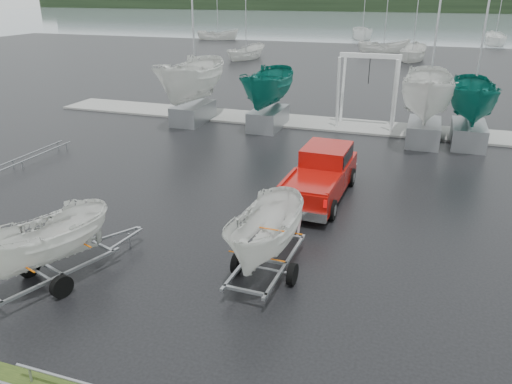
% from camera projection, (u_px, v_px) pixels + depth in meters
% --- Properties ---
extents(ground_plane, '(120.00, 120.00, 0.00)m').
position_uv_depth(ground_plane, '(194.00, 204.00, 18.44)').
color(ground_plane, black).
rests_on(ground_plane, ground).
extents(lake, '(300.00, 300.00, 0.00)m').
position_uv_depth(lake, '(397.00, 26.00, 106.01)').
color(lake, gray).
rests_on(lake, ground).
extents(dock, '(30.00, 3.00, 0.12)m').
position_uv_depth(dock, '(288.00, 121.00, 29.80)').
color(dock, gray).
rests_on(dock, ground).
extents(treeline, '(300.00, 8.00, 6.00)m').
position_uv_depth(treeline, '(414.00, 3.00, 166.17)').
color(treeline, black).
rests_on(treeline, ground).
extents(pickup_truck, '(2.13, 5.43, 1.79)m').
position_uv_depth(pickup_truck, '(322.00, 172.00, 18.85)').
color(pickup_truck, '#8F0C07').
rests_on(pickup_truck, ground).
extents(trailer_hitched, '(1.80, 3.64, 4.60)m').
position_uv_depth(trailer_hitched, '(267.00, 191.00, 12.93)').
color(trailer_hitched, gray).
rests_on(trailer_hitched, ground).
extents(trailer_parked, '(2.29, 3.79, 4.34)m').
position_uv_depth(trailer_parked, '(39.00, 202.00, 12.58)').
color(trailer_parked, gray).
rests_on(trailer_parked, ground).
extents(boat_hoist, '(3.30, 2.18, 4.12)m').
position_uv_depth(boat_hoist, '(368.00, 81.00, 27.45)').
color(boat_hoist, silver).
rests_on(boat_hoist, ground).
extents(keelboat_0, '(2.62, 3.20, 10.79)m').
position_uv_depth(keelboat_0, '(190.00, 50.00, 28.06)').
color(keelboat_0, gray).
rests_on(keelboat_0, ground).
extents(keelboat_1, '(2.24, 3.20, 7.05)m').
position_uv_depth(keelboat_1, '(269.00, 65.00, 27.10)').
color(keelboat_1, gray).
rests_on(keelboat_1, ground).
extents(keelboat_2, '(2.57, 3.20, 10.74)m').
position_uv_depth(keelboat_2, '(433.00, 62.00, 24.20)').
color(keelboat_2, gray).
rests_on(keelboat_2, ground).
extents(keelboat_3, '(2.22, 3.20, 10.39)m').
position_uv_depth(keelboat_3, '(478.00, 75.00, 24.04)').
color(keelboat_3, gray).
rests_on(keelboat_3, ground).
extents(mast_rack_0, '(0.56, 6.50, 0.06)m').
position_uv_depth(mast_rack_0, '(17.00, 161.00, 21.88)').
color(mast_rack_0, gray).
rests_on(mast_rack_0, ground).
extents(moored_boat_0, '(2.91, 2.96, 11.12)m').
position_uv_depth(moored_boat_0, '(246.00, 59.00, 56.21)').
color(moored_boat_0, silver).
rests_on(moored_boat_0, ground).
extents(moored_boat_1, '(2.88, 2.83, 11.18)m').
position_uv_depth(moored_boat_1, '(383.00, 52.00, 62.08)').
color(moored_boat_1, silver).
rests_on(moored_boat_1, ground).
extents(moored_boat_2, '(2.87, 2.93, 11.49)m').
position_uv_depth(moored_boat_2, '(412.00, 60.00, 55.31)').
color(moored_boat_2, silver).
rests_on(moored_boat_2, ground).
extents(moored_boat_3, '(2.68, 2.74, 11.42)m').
position_uv_depth(moored_boat_3, '(494.00, 45.00, 70.33)').
color(moored_boat_3, silver).
rests_on(moored_boat_3, ground).
extents(moored_boat_4, '(3.08, 3.04, 11.21)m').
position_uv_depth(moored_boat_4, '(218.00, 40.00, 77.27)').
color(moored_boat_4, silver).
rests_on(moored_boat_4, ground).
extents(moored_boat_5, '(3.52, 3.58, 11.85)m').
position_uv_depth(moored_boat_5, '(362.00, 39.00, 78.09)').
color(moored_boat_5, silver).
rests_on(moored_boat_5, ground).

